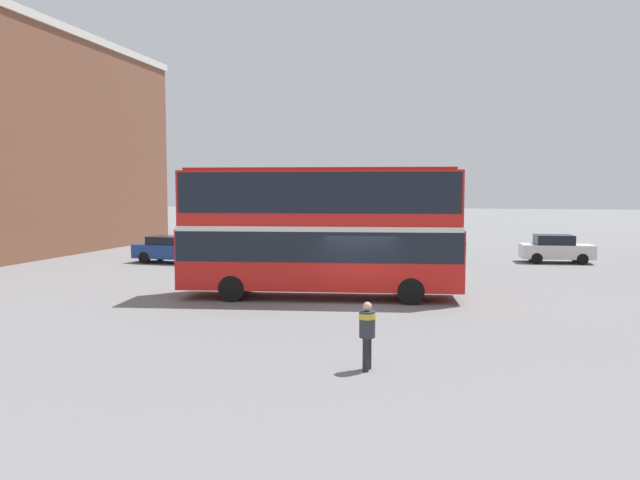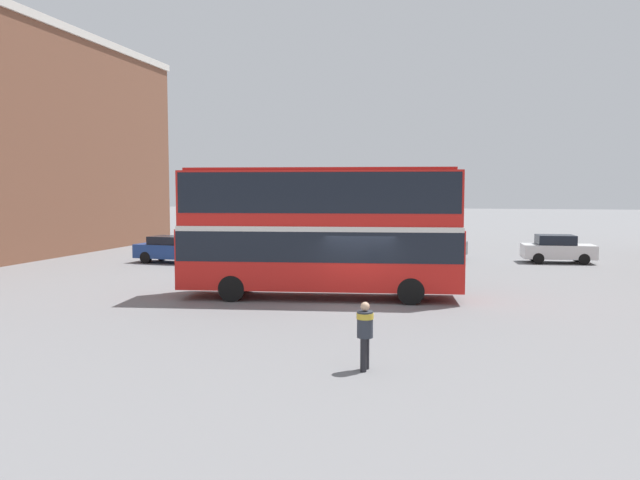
{
  "view_description": "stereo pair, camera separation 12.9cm",
  "coord_description": "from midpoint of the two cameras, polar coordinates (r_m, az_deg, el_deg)",
  "views": [
    {
      "loc": [
        3.69,
        -22.22,
        4.17
      ],
      "look_at": [
        -1.75,
        0.95,
        2.24
      ],
      "focal_mm": 35.0,
      "sensor_mm": 36.0,
      "label": 1
    },
    {
      "loc": [
        3.81,
        -22.19,
        4.17
      ],
      "look_at": [
        -1.75,
        0.95,
        2.24
      ],
      "focal_mm": 35.0,
      "sensor_mm": 36.0,
      "label": 2
    }
  ],
  "objects": [
    {
      "name": "parked_car_kerb_far",
      "position": [
        36.53,
        -13.44,
        -0.82
      ],
      "size": [
        4.51,
        2.17,
        1.52
      ],
      "rotation": [
        0.0,
        0.0,
        -0.09
      ],
      "color": "navy",
      "rests_on": "ground_plane"
    },
    {
      "name": "parked_car_kerb_near",
      "position": [
        38.07,
        20.66,
        -0.76
      ],
      "size": [
        4.06,
        2.09,
        1.6
      ],
      "rotation": [
        0.0,
        0.0,
        0.08
      ],
      "color": "silver",
      "rests_on": "ground_plane"
    },
    {
      "name": "parked_car_side_street",
      "position": [
        38.52,
        9.6,
        -0.47
      ],
      "size": [
        4.85,
        2.82,
        1.57
      ],
      "rotation": [
        0.0,
        0.0,
        2.89
      ],
      "color": "slate",
      "rests_on": "ground_plane"
    },
    {
      "name": "pedestrian_foreground",
      "position": [
        14.51,
        4.08,
        -8.08
      ],
      "size": [
        0.43,
        0.43,
        1.6
      ],
      "rotation": [
        0.0,
        0.0,
        3.03
      ],
      "color": "#232328",
      "rests_on": "ground_plane"
    },
    {
      "name": "double_decker_bus",
      "position": [
        23.84,
        -0.15,
        1.43
      ],
      "size": [
        10.91,
        3.95,
        4.99
      ],
      "rotation": [
        0.0,
        0.0,
        0.14
      ],
      "color": "red",
      "rests_on": "ground_plane"
    },
    {
      "name": "ground_plane",
      "position": [
        22.9,
        3.58,
        -5.87
      ],
      "size": [
        240.0,
        240.0,
        0.0
      ],
      "primitive_type": "plane",
      "color": "slate"
    }
  ]
}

